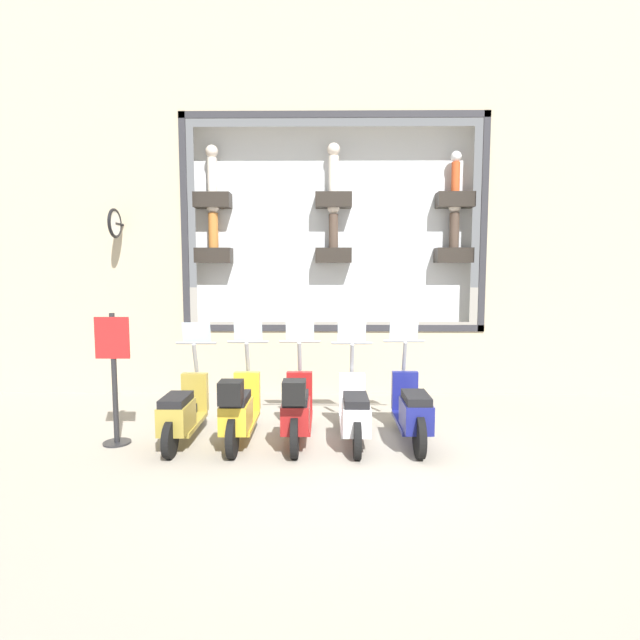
{
  "coord_description": "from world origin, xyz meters",
  "views": [
    {
      "loc": [
        -5.82,
        0.15,
        2.32
      ],
      "look_at": [
        2.15,
        0.24,
        1.52
      ],
      "focal_mm": 28.0,
      "sensor_mm": 36.0,
      "label": 1
    }
  ],
  "objects": [
    {
      "name": "scooter_red_2",
      "position": [
        0.64,
        0.53,
        0.48
      ],
      "size": [
        1.8,
        0.6,
        1.6
      ],
      "color": "black",
      "rests_on": "ground_plane"
    },
    {
      "name": "building_facade",
      "position": [
        3.6,
        0.0,
        5.43
      ],
      "size": [
        1.18,
        36.0,
        10.64
      ],
      "color": "tan",
      "rests_on": "ground_plane"
    },
    {
      "name": "scooter_yellow_3",
      "position": [
        0.64,
        1.3,
        0.47
      ],
      "size": [
        1.8,
        0.6,
        1.55
      ],
      "color": "black",
      "rests_on": "ground_plane"
    },
    {
      "name": "scooter_olive_4",
      "position": [
        0.7,
        2.07,
        0.42
      ],
      "size": [
        1.79,
        0.61,
        1.54
      ],
      "color": "black",
      "rests_on": "ground_plane"
    },
    {
      "name": "shop_sign_post",
      "position": [
        0.63,
        2.95,
        0.95
      ],
      "size": [
        0.36,
        0.45,
        1.76
      ],
      "color": "#232326",
      "rests_on": "ground_plane"
    },
    {
      "name": "scooter_navy_0",
      "position": [
        0.7,
        -1.01,
        0.44
      ],
      "size": [
        1.81,
        0.6,
        1.6
      ],
      "color": "black",
      "rests_on": "ground_plane"
    },
    {
      "name": "ground_plane",
      "position": [
        0.0,
        0.0,
        0.0
      ],
      "size": [
        120.0,
        120.0,
        0.0
      ],
      "primitive_type": "plane",
      "color": "gray"
    },
    {
      "name": "scooter_white_1",
      "position": [
        0.7,
        -0.24,
        0.42
      ],
      "size": [
        1.79,
        0.6,
        1.66
      ],
      "color": "black",
      "rests_on": "ground_plane"
    }
  ]
}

